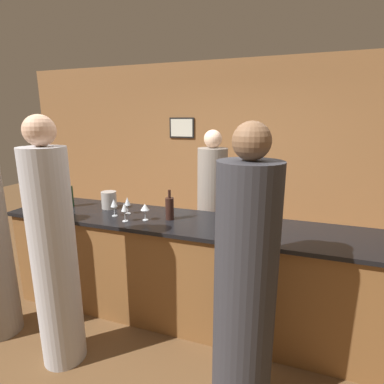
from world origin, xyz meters
name	(u,v)px	position (x,y,z in m)	size (l,w,h in m)	color
ground_plane	(187,316)	(0.00, 0.00, 0.00)	(14.00, 14.00, 0.00)	brown
back_wall	(238,150)	(0.00, 2.46, 1.40)	(8.00, 0.08, 2.80)	olive
bar_counter	(187,270)	(0.00, 0.00, 0.50)	(3.57, 0.70, 0.99)	brown
bartender	(212,215)	(0.05, 0.70, 0.83)	(0.33, 0.33, 1.78)	gray
guest_0	(245,285)	(0.66, -0.72, 0.87)	(0.39, 0.39, 1.88)	#2D2D33
guest_1	(54,255)	(-0.76, -0.82, 0.91)	(0.33, 0.33, 1.92)	#B2B2B7
wine_bottle_0	(170,208)	(-0.16, -0.01, 1.10)	(0.08, 0.08, 0.28)	black
wine_bottle_1	(70,196)	(-1.33, 0.03, 1.10)	(0.08, 0.08, 0.29)	black
wine_bottle_2	(43,202)	(-1.43, -0.22, 1.09)	(0.08, 0.08, 0.27)	black
ice_bucket	(109,200)	(-0.90, 0.12, 1.08)	(0.15, 0.15, 0.18)	#9E9993
wine_glass_0	(262,220)	(0.68, -0.09, 1.11)	(0.08, 0.08, 0.15)	silver
wine_glass_2	(145,207)	(-0.36, -0.10, 1.11)	(0.08, 0.08, 0.16)	silver
wine_glass_3	(127,202)	(-0.62, 0.01, 1.11)	(0.06, 0.06, 0.17)	silver
wine_glass_4	(125,208)	(-0.52, -0.19, 1.12)	(0.06, 0.06, 0.17)	silver
wine_glass_6	(114,204)	(-0.70, -0.09, 1.11)	(0.06, 0.06, 0.17)	silver
wine_glass_7	(239,222)	(0.52, -0.25, 1.12)	(0.07, 0.07, 0.18)	silver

